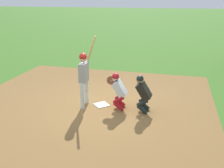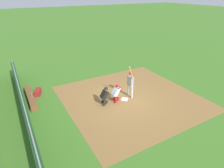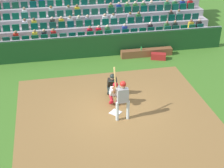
{
  "view_description": "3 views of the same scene",
  "coord_description": "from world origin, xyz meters",
  "px_view_note": "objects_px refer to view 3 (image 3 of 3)",
  "views": [
    {
      "loc": [
        -7.72,
        -2.48,
        3.59
      ],
      "look_at": [
        -0.3,
        -0.46,
        0.92
      ],
      "focal_mm": 40.54,
      "sensor_mm": 36.0,
      "label": 1
    },
    {
      "loc": [
        9.41,
        -6.24,
        6.73
      ],
      "look_at": [
        -0.38,
        -0.77,
        1.19
      ],
      "focal_mm": 30.84,
      "sensor_mm": 36.0,
      "label": 2
    },
    {
      "loc": [
        2.5,
        11.95,
        8.31
      ],
      "look_at": [
        -0.03,
        -0.96,
        0.93
      ],
      "focal_mm": 53.32,
      "sensor_mm": 36.0,
      "label": 3
    }
  ],
  "objects_px": {
    "home_plate_marker": "(115,112)",
    "catcher_crouching": "(115,92)",
    "home_plate_umpire": "(112,83)",
    "dugout_bench": "(147,53)",
    "batter_at_plate": "(123,96)",
    "water_bottle_on_bench": "(141,48)",
    "equipment_duffel_bag": "(158,56)"
  },
  "relations": [
    {
      "from": "catcher_crouching",
      "to": "water_bottle_on_bench",
      "type": "xyz_separation_m",
      "value": [
        -2.6,
        -4.9,
        -0.16
      ]
    },
    {
      "from": "catcher_crouching",
      "to": "water_bottle_on_bench",
      "type": "bearing_deg",
      "value": -117.97
    },
    {
      "from": "dugout_bench",
      "to": "home_plate_marker",
      "type": "bearing_deg",
      "value": 61.37
    },
    {
      "from": "batter_at_plate",
      "to": "dugout_bench",
      "type": "distance_m",
      "value": 6.82
    },
    {
      "from": "home_plate_marker",
      "to": "home_plate_umpire",
      "type": "bearing_deg",
      "value": -95.27
    },
    {
      "from": "home_plate_marker",
      "to": "batter_at_plate",
      "type": "xyz_separation_m",
      "value": [
        -0.18,
        0.54,
        1.16
      ]
    },
    {
      "from": "batter_at_plate",
      "to": "home_plate_umpire",
      "type": "height_order",
      "value": "batter_at_plate"
    },
    {
      "from": "catcher_crouching",
      "to": "equipment_duffel_bag",
      "type": "distance_m",
      "value": 5.64
    },
    {
      "from": "home_plate_umpire",
      "to": "home_plate_marker",
      "type": "bearing_deg",
      "value": 84.73
    },
    {
      "from": "batter_at_plate",
      "to": "equipment_duffel_bag",
      "type": "relative_size",
      "value": 2.78
    },
    {
      "from": "home_plate_marker",
      "to": "catcher_crouching",
      "type": "distance_m",
      "value": 0.93
    },
    {
      "from": "catcher_crouching",
      "to": "batter_at_plate",
      "type": "bearing_deg",
      "value": 94.61
    },
    {
      "from": "home_plate_marker",
      "to": "dugout_bench",
      "type": "xyz_separation_m",
      "value": [
        -3.04,
        -5.58,
        0.2
      ]
    },
    {
      "from": "catcher_crouching",
      "to": "equipment_duffel_bag",
      "type": "relative_size",
      "value": 1.47
    },
    {
      "from": "home_plate_marker",
      "to": "equipment_duffel_bag",
      "type": "bearing_deg",
      "value": -125.76
    },
    {
      "from": "home_plate_umpire",
      "to": "equipment_duffel_bag",
      "type": "distance_m",
      "value": 4.99
    },
    {
      "from": "water_bottle_on_bench",
      "to": "equipment_duffel_bag",
      "type": "height_order",
      "value": "water_bottle_on_bench"
    },
    {
      "from": "dugout_bench",
      "to": "water_bottle_on_bench",
      "type": "distance_m",
      "value": 0.49
    },
    {
      "from": "batter_at_plate",
      "to": "dugout_bench",
      "type": "height_order",
      "value": "batter_at_plate"
    },
    {
      "from": "batter_at_plate",
      "to": "dugout_bench",
      "type": "bearing_deg",
      "value": -115.09
    },
    {
      "from": "batter_at_plate",
      "to": "home_plate_umpire",
      "type": "xyz_separation_m",
      "value": [
        0.05,
        -1.98,
        -0.49
      ]
    },
    {
      "from": "batter_at_plate",
      "to": "catcher_crouching",
      "type": "bearing_deg",
      "value": -85.39
    },
    {
      "from": "catcher_crouching",
      "to": "home_plate_marker",
      "type": "bearing_deg",
      "value": 81.79
    },
    {
      "from": "home_plate_umpire",
      "to": "dugout_bench",
      "type": "height_order",
      "value": "home_plate_umpire"
    },
    {
      "from": "home_plate_marker",
      "to": "home_plate_umpire",
      "type": "xyz_separation_m",
      "value": [
        -0.13,
        -1.44,
        0.67
      ]
    },
    {
      "from": "batter_at_plate",
      "to": "dugout_bench",
      "type": "xyz_separation_m",
      "value": [
        -2.86,
        -6.11,
        -0.95
      ]
    },
    {
      "from": "home_plate_umpire",
      "to": "equipment_duffel_bag",
      "type": "bearing_deg",
      "value": -134.27
    },
    {
      "from": "dugout_bench",
      "to": "catcher_crouching",
      "type": "bearing_deg",
      "value": 59.22
    },
    {
      "from": "batter_at_plate",
      "to": "catcher_crouching",
      "type": "height_order",
      "value": "batter_at_plate"
    },
    {
      "from": "home_plate_marker",
      "to": "catcher_crouching",
      "type": "relative_size",
      "value": 0.35
    },
    {
      "from": "home_plate_marker",
      "to": "water_bottle_on_bench",
      "type": "relative_size",
      "value": 2.09
    },
    {
      "from": "equipment_duffel_bag",
      "to": "dugout_bench",
      "type": "bearing_deg",
      "value": -27.13
    }
  ]
}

